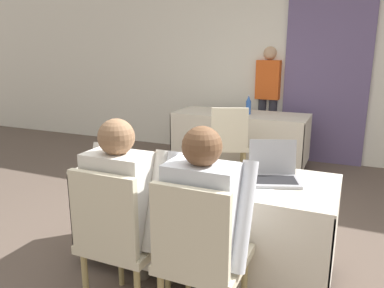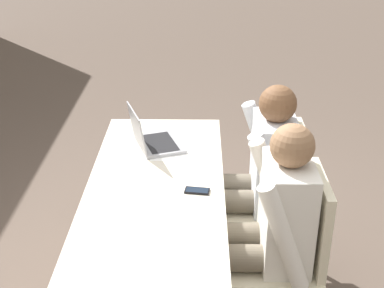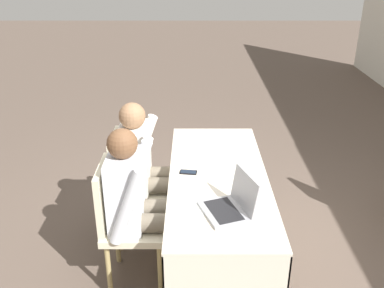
% 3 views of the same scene
% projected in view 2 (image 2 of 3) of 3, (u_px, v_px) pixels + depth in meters
% --- Properties ---
extents(conference_table_near, '(1.75, 0.71, 0.72)m').
position_uv_depth(conference_table_near, '(156.00, 217.00, 2.81)').
color(conference_table_near, beige).
rests_on(conference_table_near, ground_plane).
extents(laptop, '(0.38, 0.36, 0.25)m').
position_uv_depth(laptop, '(153.00, 139.00, 3.14)').
color(laptop, '#99999E').
rests_on(laptop, conference_table_near).
extents(cell_phone, '(0.08, 0.13, 0.01)m').
position_uv_depth(cell_phone, '(197.00, 191.00, 2.70)').
color(cell_phone, black).
rests_on(cell_phone, conference_table_near).
extents(paper_beside_laptop, '(0.23, 0.31, 0.00)m').
position_uv_depth(paper_beside_laptop, '(176.00, 152.00, 3.09)').
color(paper_beside_laptop, white).
rests_on(paper_beside_laptop, conference_table_near).
extents(chair_near_left, '(0.44, 0.44, 0.93)m').
position_uv_depth(chair_near_left, '(288.00, 251.00, 2.59)').
color(chair_near_left, tan).
rests_on(chair_near_left, ground_plane).
extents(chair_near_right, '(0.44, 0.44, 0.93)m').
position_uv_depth(chair_near_right, '(275.00, 197.00, 3.04)').
color(chair_near_right, tan).
rests_on(chair_near_right, ground_plane).
extents(person_checkered_shirt, '(0.50, 0.52, 1.19)m').
position_uv_depth(person_checkered_shirt, '(269.00, 223.00, 2.52)').
color(person_checkered_shirt, '#665B4C').
rests_on(person_checkered_shirt, ground_plane).
extents(person_white_shirt, '(0.50, 0.52, 1.19)m').
position_uv_depth(person_white_shirt, '(258.00, 172.00, 2.97)').
color(person_white_shirt, '#665B4C').
rests_on(person_white_shirt, ground_plane).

